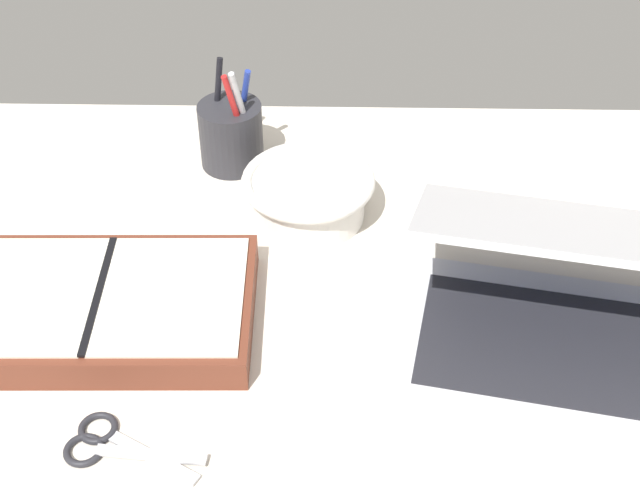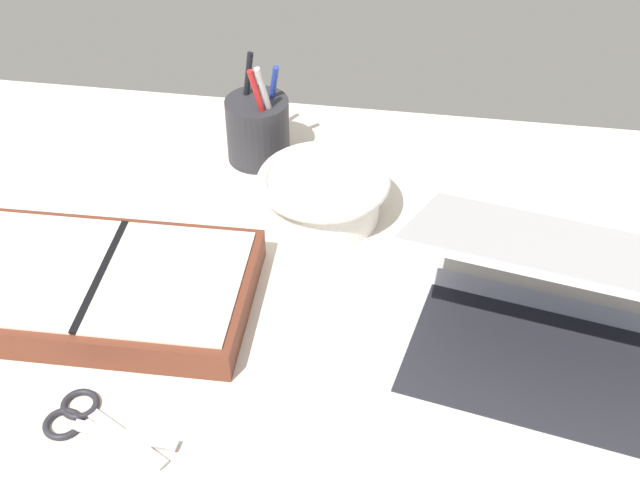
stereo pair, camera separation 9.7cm
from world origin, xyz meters
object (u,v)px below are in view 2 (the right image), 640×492
(laptop, at_px, (563,332))
(pen_cup, at_px, (258,129))
(scissors, at_px, (85,420))
(planner, at_px, (104,287))
(bowl, at_px, (324,194))

(laptop, height_order, pen_cup, laptop)
(pen_cup, xyz_separation_m, scissors, (-0.08, -0.47, -0.04))
(laptop, relative_size, planner, 1.15)
(pen_cup, bearing_deg, laptop, -40.76)
(bowl, xyz_separation_m, pen_cup, (-0.11, 0.11, 0.01))
(laptop, height_order, scissors, laptop)
(bowl, xyz_separation_m, planner, (-0.22, -0.19, -0.01))
(bowl, height_order, planner, bowl)
(bowl, height_order, scissors, bowl)
(pen_cup, relative_size, planner, 0.46)
(pen_cup, bearing_deg, planner, -110.56)
(planner, relative_size, scissors, 2.42)
(pen_cup, distance_m, planner, 0.33)
(laptop, xyz_separation_m, pen_cup, (-0.38, 0.33, -0.00))
(laptop, xyz_separation_m, bowl, (-0.28, 0.21, -0.02))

